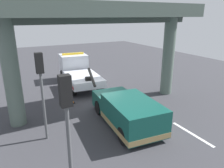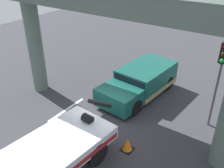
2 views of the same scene
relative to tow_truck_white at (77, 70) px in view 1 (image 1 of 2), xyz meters
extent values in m
cube|color=#38383D|center=(-4.62, 0.07, -1.25)|extent=(60.00, 40.00, 0.10)
cube|color=silver|center=(-10.62, -2.32, -1.20)|extent=(2.60, 0.16, 0.01)
cube|color=silver|center=(-4.62, -2.32, -1.20)|extent=(2.60, 0.16, 0.01)
cube|color=silver|center=(1.38, -2.32, -1.20)|extent=(2.60, 0.16, 0.01)
cube|color=silver|center=(-1.92, 0.17, -0.28)|extent=(4.04, 2.73, 0.55)
cube|color=silver|center=(1.39, -0.12, 0.27)|extent=(2.24, 2.48, 1.65)
cube|color=black|center=(2.01, -0.18, 0.64)|extent=(0.25, 2.20, 0.66)
cube|color=maroon|center=(-1.82, 1.37, -0.36)|extent=(3.64, 0.34, 0.20)
cylinder|color=black|center=(-4.10, 0.36, 0.46)|extent=(1.42, 0.30, 1.07)
cylinder|color=black|center=(-3.30, 0.29, 0.12)|extent=(0.40, 0.48, 0.36)
cube|color=yellow|center=(1.39, -0.12, 1.18)|extent=(0.41, 1.93, 0.16)
cylinder|color=black|center=(1.29, 0.93, -0.70)|extent=(1.02, 0.41, 1.00)
cylinder|color=black|center=(1.10, -1.14, -0.70)|extent=(1.02, 0.41, 1.00)
cylinder|color=black|center=(-2.60, 1.27, -0.70)|extent=(1.02, 0.41, 1.00)
cylinder|color=black|center=(-2.78, -0.80, -0.70)|extent=(1.02, 0.41, 1.00)
cube|color=#145147|center=(-8.86, 0.12, -0.30)|extent=(3.64, 2.50, 1.35)
cube|color=#145147|center=(-6.28, -0.10, -0.50)|extent=(1.91, 2.26, 0.95)
cube|color=black|center=(-7.12, -0.03, 0.00)|extent=(0.23, 1.93, 0.59)
cube|color=#9E8451|center=(-8.86, 0.12, -0.79)|extent=(3.66, 2.51, 0.28)
cylinder|color=black|center=(-6.35, 0.87, -0.78)|extent=(0.86, 0.35, 0.84)
cylinder|color=black|center=(-6.52, -1.05, -0.78)|extent=(0.86, 0.35, 0.84)
cylinder|color=black|center=(-9.73, 1.16, -0.78)|extent=(0.86, 0.35, 0.84)
cylinder|color=black|center=(-9.90, -0.75, -0.78)|extent=(0.86, 0.35, 0.84)
cylinder|color=#596B60|center=(-5.40, 5.29, 1.59)|extent=(0.84, 0.84, 5.58)
cylinder|color=#596B60|center=(-5.40, -5.15, 1.59)|extent=(0.84, 0.84, 5.58)
cube|color=#4B5B52|center=(-5.40, 0.07, 4.77)|extent=(3.60, 12.44, 0.78)
cube|color=#3E4A43|center=(-5.40, 0.07, 4.20)|extent=(0.50, 12.04, 0.36)
cylinder|color=#515456|center=(-11.62, 4.21, 0.44)|extent=(0.12, 0.12, 3.27)
cube|color=black|center=(-11.62, 4.21, 2.52)|extent=(0.28, 0.32, 0.90)
sphere|color=#360605|center=(-11.46, 4.21, 2.82)|extent=(0.18, 0.18, 0.18)
sphere|color=#3A2D06|center=(-11.46, 4.21, 2.52)|extent=(0.18, 0.18, 0.18)
sphere|color=green|center=(-11.46, 4.21, 2.22)|extent=(0.18, 0.18, 0.18)
cylinder|color=#515456|center=(-7.62, 4.21, 0.43)|extent=(0.12, 0.12, 3.27)
cube|color=black|center=(-7.62, 4.21, 2.52)|extent=(0.28, 0.32, 0.90)
sphere|color=#360605|center=(-7.46, 4.21, 2.82)|extent=(0.18, 0.18, 0.18)
sphere|color=#3A2D06|center=(-7.46, 4.21, 2.52)|extent=(0.18, 0.18, 0.18)
sphere|color=green|center=(-7.46, 4.21, 2.22)|extent=(0.18, 0.18, 0.18)
cone|color=orange|center=(-3.92, 1.89, -0.91)|extent=(0.45, 0.45, 0.59)
cube|color=black|center=(-3.92, 1.89, -1.19)|extent=(0.50, 0.50, 0.03)
camera|label=1|loc=(-17.05, 5.63, 4.50)|focal=34.14mm
camera|label=2|loc=(3.03, 5.92, 6.39)|focal=40.15mm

